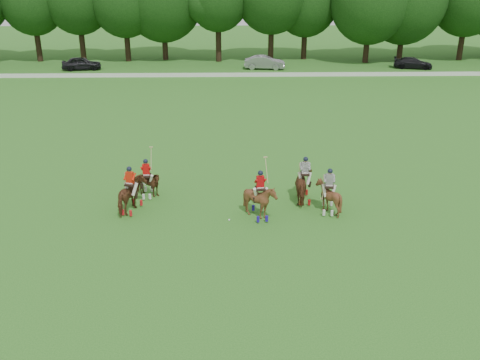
{
  "coord_description": "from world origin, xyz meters",
  "views": [
    {
      "loc": [
        1.08,
        -21.16,
        11.75
      ],
      "look_at": [
        1.67,
        4.2,
        1.4
      ],
      "focal_mm": 40.0,
      "sensor_mm": 36.0,
      "label": 1
    }
  ],
  "objects_px": {
    "car_mid": "(265,62)",
    "polo_red_a": "(131,195)",
    "polo_stripe_a": "(304,185)",
    "polo_stripe_b": "(328,197)",
    "car_left": "(81,63)",
    "car_right": "(413,63)",
    "polo_red_b": "(147,184)",
    "polo_ball": "(229,220)",
    "polo_red_c": "(260,200)"
  },
  "relations": [
    {
      "from": "car_left",
      "to": "car_right",
      "type": "xyz_separation_m",
      "value": [
        39.27,
        0.0,
        -0.11
      ]
    },
    {
      "from": "polo_red_b",
      "to": "polo_stripe_b",
      "type": "bearing_deg",
      "value": -12.8
    },
    {
      "from": "car_mid",
      "to": "car_right",
      "type": "bearing_deg",
      "value": -83.6
    },
    {
      "from": "polo_red_a",
      "to": "polo_stripe_b",
      "type": "height_order",
      "value": "polo_red_a"
    },
    {
      "from": "polo_stripe_a",
      "to": "car_left",
      "type": "bearing_deg",
      "value": 119.16
    },
    {
      "from": "polo_red_c",
      "to": "polo_red_b",
      "type": "bearing_deg",
      "value": 155.7
    },
    {
      "from": "car_left",
      "to": "polo_red_a",
      "type": "distance_m",
      "value": 40.85
    },
    {
      "from": "car_mid",
      "to": "polo_stripe_a",
      "type": "bearing_deg",
      "value": -174.22
    },
    {
      "from": "polo_stripe_b",
      "to": "car_left",
      "type": "bearing_deg",
      "value": 119.48
    },
    {
      "from": "polo_ball",
      "to": "polo_stripe_b",
      "type": "bearing_deg",
      "value": 10.19
    },
    {
      "from": "car_mid",
      "to": "polo_red_c",
      "type": "bearing_deg",
      "value": -177.7
    },
    {
      "from": "polo_red_b",
      "to": "polo_stripe_a",
      "type": "height_order",
      "value": "polo_red_b"
    },
    {
      "from": "car_left",
      "to": "polo_red_c",
      "type": "distance_m",
      "value": 43.96
    },
    {
      "from": "car_left",
      "to": "polo_stripe_a",
      "type": "relative_size",
      "value": 1.8
    },
    {
      "from": "car_left",
      "to": "polo_red_a",
      "type": "bearing_deg",
      "value": -171.87
    },
    {
      "from": "car_mid",
      "to": "polo_ball",
      "type": "height_order",
      "value": "car_mid"
    },
    {
      "from": "polo_stripe_a",
      "to": "polo_stripe_b",
      "type": "bearing_deg",
      "value": -52.42
    },
    {
      "from": "polo_ball",
      "to": "polo_red_a",
      "type": "bearing_deg",
      "value": 166.52
    },
    {
      "from": "car_mid",
      "to": "polo_red_b",
      "type": "height_order",
      "value": "polo_red_b"
    },
    {
      "from": "car_mid",
      "to": "polo_red_a",
      "type": "distance_m",
      "value": 40.06
    },
    {
      "from": "car_right",
      "to": "polo_stripe_a",
      "type": "height_order",
      "value": "polo_stripe_a"
    },
    {
      "from": "car_left",
      "to": "polo_red_b",
      "type": "height_order",
      "value": "polo_red_b"
    },
    {
      "from": "polo_red_c",
      "to": "polo_stripe_a",
      "type": "bearing_deg",
      "value": 37.59
    },
    {
      "from": "car_mid",
      "to": "polo_stripe_b",
      "type": "relative_size",
      "value": 2.04
    },
    {
      "from": "polo_red_a",
      "to": "polo_ball",
      "type": "height_order",
      "value": "polo_red_a"
    },
    {
      "from": "car_left",
      "to": "car_right",
      "type": "bearing_deg",
      "value": -99.35
    },
    {
      "from": "polo_red_b",
      "to": "polo_red_c",
      "type": "xyz_separation_m",
      "value": [
        5.91,
        -2.67,
        0.16
      ]
    },
    {
      "from": "polo_red_a",
      "to": "polo_stripe_a",
      "type": "bearing_deg",
      "value": 6.82
    },
    {
      "from": "car_left",
      "to": "polo_red_c",
      "type": "height_order",
      "value": "polo_red_c"
    },
    {
      "from": "polo_stripe_a",
      "to": "polo_stripe_b",
      "type": "distance_m",
      "value": 1.7
    },
    {
      "from": "polo_stripe_b",
      "to": "polo_ball",
      "type": "xyz_separation_m",
      "value": [
        -5.0,
        -0.9,
        -0.8
      ]
    },
    {
      "from": "car_left",
      "to": "polo_stripe_a",
      "type": "bearing_deg",
      "value": -160.18
    },
    {
      "from": "polo_red_a",
      "to": "polo_red_b",
      "type": "xyz_separation_m",
      "value": [
        0.53,
        1.85,
        -0.14
      ]
    },
    {
      "from": "polo_stripe_a",
      "to": "polo_stripe_b",
      "type": "relative_size",
      "value": 1.06
    },
    {
      "from": "car_mid",
      "to": "polo_red_b",
      "type": "bearing_deg",
      "value": 173.11
    },
    {
      "from": "car_mid",
      "to": "car_right",
      "type": "distance_m",
      "value": 17.71
    },
    {
      "from": "car_right",
      "to": "polo_red_a",
      "type": "xyz_separation_m",
      "value": [
        -27.01,
        -38.96,
        0.24
      ]
    },
    {
      "from": "car_left",
      "to": "polo_stripe_a",
      "type": "distance_m",
      "value": 43.4
    },
    {
      "from": "polo_ball",
      "to": "car_left",
      "type": "bearing_deg",
      "value": 113.18
    },
    {
      "from": "polo_red_b",
      "to": "polo_red_c",
      "type": "distance_m",
      "value": 6.49
    },
    {
      "from": "car_mid",
      "to": "polo_red_a",
      "type": "xyz_separation_m",
      "value": [
        -9.3,
        -38.96,
        0.11
      ]
    },
    {
      "from": "car_mid",
      "to": "car_right",
      "type": "relative_size",
      "value": 1.07
    },
    {
      "from": "polo_red_b",
      "to": "polo_ball",
      "type": "xyz_separation_m",
      "value": [
        4.39,
        -3.03,
        -0.7
      ]
    },
    {
      "from": "car_mid",
      "to": "car_right",
      "type": "xyz_separation_m",
      "value": [
        17.71,
        0.0,
        -0.14
      ]
    },
    {
      "from": "polo_red_a",
      "to": "polo_red_c",
      "type": "bearing_deg",
      "value": -7.24
    },
    {
      "from": "polo_red_b",
      "to": "polo_red_c",
      "type": "height_order",
      "value": "polo_red_c"
    },
    {
      "from": "car_mid",
      "to": "polo_red_b",
      "type": "distance_m",
      "value": 38.13
    },
    {
      "from": "car_mid",
      "to": "polo_red_c",
      "type": "relative_size",
      "value": 1.58
    },
    {
      "from": "polo_red_a",
      "to": "polo_red_b",
      "type": "height_order",
      "value": "polo_red_b"
    },
    {
      "from": "car_right",
      "to": "polo_stripe_a",
      "type": "xyz_separation_m",
      "value": [
        -18.12,
        -37.9,
        0.27
      ]
    }
  ]
}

